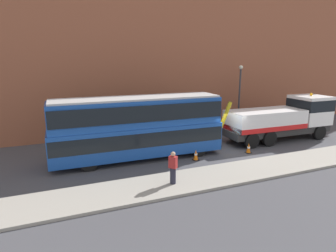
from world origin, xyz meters
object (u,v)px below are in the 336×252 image
at_px(traffic_cone_midway, 249,148).
at_px(street_lamp, 240,92).
at_px(pedestrian_onlooker, 173,168).
at_px(traffic_cone_near_bus, 196,155).
at_px(recovery_tow_truck, 283,118).
at_px(double_decker_bus, 138,125).

bearing_deg(traffic_cone_midway, street_lamp, 60.33).
relative_size(pedestrian_onlooker, traffic_cone_near_bus, 2.38).
xyz_separation_m(traffic_cone_near_bus, traffic_cone_midway, (4.08, -0.10, 0.00)).
distance_m(traffic_cone_near_bus, street_lamp, 10.33).
xyz_separation_m(traffic_cone_near_bus, street_lamp, (7.66, 6.19, 3.13)).
bearing_deg(recovery_tow_truck, pedestrian_onlooker, -156.70).
relative_size(double_decker_bus, pedestrian_onlooker, 6.48).
bearing_deg(recovery_tow_truck, traffic_cone_near_bus, -167.67).
bearing_deg(traffic_cone_midway, double_decker_bus, 165.96).
bearing_deg(street_lamp, pedestrian_onlooker, -138.92).
relative_size(double_decker_bus, street_lamp, 1.90).
distance_m(recovery_tow_truck, street_lamp, 4.89).
height_order(traffic_cone_near_bus, street_lamp, street_lamp).
distance_m(pedestrian_onlooker, street_lamp, 14.22).
height_order(recovery_tow_truck, traffic_cone_near_bus, recovery_tow_truck).
xyz_separation_m(recovery_tow_truck, traffic_cone_midway, (-4.66, -1.84, -1.42)).
xyz_separation_m(double_decker_bus, street_lamp, (10.97, 4.45, 1.24)).
height_order(recovery_tow_truck, street_lamp, street_lamp).
height_order(double_decker_bus, traffic_cone_near_bus, double_decker_bus).
bearing_deg(street_lamp, traffic_cone_midway, -119.67).
relative_size(recovery_tow_truck, pedestrian_onlooker, 5.94).
bearing_deg(traffic_cone_near_bus, recovery_tow_truck, 11.23).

